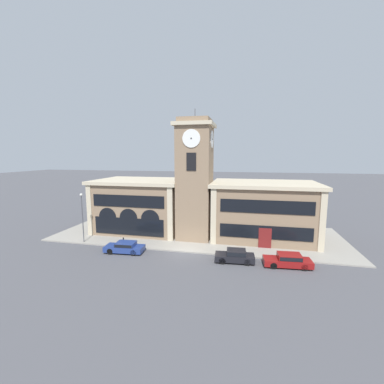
{
  "coord_description": "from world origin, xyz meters",
  "views": [
    {
      "loc": [
        6.83,
        -27.73,
        11.22
      ],
      "look_at": [
        0.08,
        3.29,
        6.7
      ],
      "focal_mm": 24.0,
      "sensor_mm": 36.0,
      "label": 1
    }
  ],
  "objects_px": {
    "parked_car_mid": "(235,256)",
    "bollard": "(123,242)",
    "parked_car_far": "(288,260)",
    "street_lamp": "(82,211)",
    "parked_car_near": "(125,247)"
  },
  "relations": [
    {
      "from": "parked_car_near",
      "to": "parked_car_far",
      "type": "distance_m",
      "value": 18.01
    },
    {
      "from": "bollard",
      "to": "parked_car_near",
      "type": "bearing_deg",
      "value": -57.99
    },
    {
      "from": "parked_car_near",
      "to": "parked_car_far",
      "type": "relative_size",
      "value": 0.96
    },
    {
      "from": "parked_car_mid",
      "to": "parked_car_far",
      "type": "height_order",
      "value": "parked_car_mid"
    },
    {
      "from": "parked_car_near",
      "to": "parked_car_mid",
      "type": "xyz_separation_m",
      "value": [
        12.7,
        -0.0,
        0.03
      ]
    },
    {
      "from": "parked_car_far",
      "to": "bollard",
      "type": "distance_m",
      "value": 19.14
    },
    {
      "from": "parked_car_far",
      "to": "street_lamp",
      "type": "relative_size",
      "value": 0.76
    },
    {
      "from": "street_lamp",
      "to": "parked_car_far",
      "type": "bearing_deg",
      "value": -4.44
    },
    {
      "from": "parked_car_near",
      "to": "parked_car_mid",
      "type": "height_order",
      "value": "parked_car_mid"
    },
    {
      "from": "parked_car_far",
      "to": "street_lamp",
      "type": "xyz_separation_m",
      "value": [
        -24.76,
        1.92,
        3.55
      ]
    },
    {
      "from": "street_lamp",
      "to": "bollard",
      "type": "height_order",
      "value": "street_lamp"
    },
    {
      "from": "parked_car_mid",
      "to": "bollard",
      "type": "xyz_separation_m",
      "value": [
        -13.75,
        1.68,
        -0.04
      ]
    },
    {
      "from": "parked_car_mid",
      "to": "bollard",
      "type": "bearing_deg",
      "value": -10.93
    },
    {
      "from": "parked_car_near",
      "to": "bollard",
      "type": "bearing_deg",
      "value": -61.95
    },
    {
      "from": "street_lamp",
      "to": "bollard",
      "type": "bearing_deg",
      "value": -2.42
    }
  ]
}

